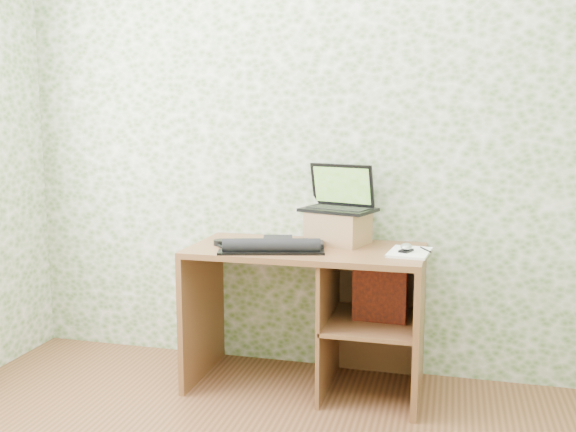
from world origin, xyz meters
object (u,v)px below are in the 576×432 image
(desk, at_px, (322,297))
(notepad, at_px, (409,252))
(riser, at_px, (338,228))
(keyboard, at_px, (275,245))
(laptop, at_px, (340,200))

(desk, height_order, notepad, notepad)
(riser, xyz_separation_m, notepad, (0.39, -0.16, -0.08))
(riser, relative_size, notepad, 1.06)
(notepad, bearing_deg, desk, -179.73)
(desk, distance_m, notepad, 0.53)
(riser, relative_size, keyboard, 0.54)
(laptop, relative_size, keyboard, 0.79)
(riser, bearing_deg, keyboard, -137.36)
(laptop, bearing_deg, desk, -94.38)
(desk, height_order, riser, riser)
(laptop, bearing_deg, keyboard, -115.79)
(riser, xyz_separation_m, keyboard, (-0.28, -0.25, -0.06))
(desk, xyz_separation_m, notepad, (0.45, -0.04, 0.28))
(laptop, height_order, keyboard, laptop)
(laptop, bearing_deg, notepad, -9.75)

